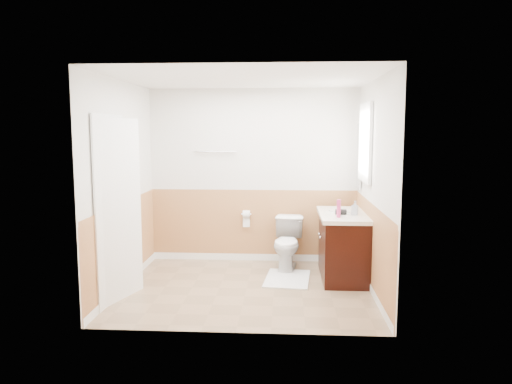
# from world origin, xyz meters

# --- Properties ---
(floor) EXTENTS (3.00, 3.00, 0.00)m
(floor) POSITION_xyz_m (0.00, 0.00, 0.00)
(floor) COLOR #8C7051
(floor) RESTS_ON ground
(ceiling) EXTENTS (3.00, 3.00, 0.00)m
(ceiling) POSITION_xyz_m (0.00, 0.00, 2.50)
(ceiling) COLOR white
(ceiling) RESTS_ON floor
(wall_back) EXTENTS (3.00, 0.00, 3.00)m
(wall_back) POSITION_xyz_m (0.00, 1.30, 1.25)
(wall_back) COLOR silver
(wall_back) RESTS_ON floor
(wall_front) EXTENTS (3.00, 0.00, 3.00)m
(wall_front) POSITION_xyz_m (0.00, -1.30, 1.25)
(wall_front) COLOR silver
(wall_front) RESTS_ON floor
(wall_left) EXTENTS (0.00, 3.00, 3.00)m
(wall_left) POSITION_xyz_m (-1.50, 0.00, 1.25)
(wall_left) COLOR silver
(wall_left) RESTS_ON floor
(wall_right) EXTENTS (0.00, 3.00, 3.00)m
(wall_right) POSITION_xyz_m (1.50, 0.00, 1.25)
(wall_right) COLOR silver
(wall_right) RESTS_ON floor
(wainscot_back) EXTENTS (3.00, 0.00, 3.00)m
(wainscot_back) POSITION_xyz_m (0.00, 1.29, 0.50)
(wainscot_back) COLOR tan
(wainscot_back) RESTS_ON floor
(wainscot_front) EXTENTS (3.00, 0.00, 3.00)m
(wainscot_front) POSITION_xyz_m (0.00, -1.29, 0.50)
(wainscot_front) COLOR tan
(wainscot_front) RESTS_ON floor
(wainscot_left) EXTENTS (0.00, 2.60, 2.60)m
(wainscot_left) POSITION_xyz_m (-1.49, 0.00, 0.50)
(wainscot_left) COLOR tan
(wainscot_left) RESTS_ON floor
(wainscot_right) EXTENTS (0.00, 2.60, 2.60)m
(wainscot_right) POSITION_xyz_m (1.49, 0.00, 0.50)
(wainscot_right) COLOR tan
(wainscot_right) RESTS_ON floor
(toilet) EXTENTS (0.46, 0.73, 0.71)m
(toilet) POSITION_xyz_m (0.50, 0.88, 0.35)
(toilet) COLOR white
(toilet) RESTS_ON floor
(bath_mat) EXTENTS (0.62, 0.85, 0.02)m
(bath_mat) POSITION_xyz_m (0.50, 0.39, 0.01)
(bath_mat) COLOR white
(bath_mat) RESTS_ON floor
(vanity_cabinet) EXTENTS (0.55, 1.10, 0.80)m
(vanity_cabinet) POSITION_xyz_m (1.21, 0.52, 0.40)
(vanity_cabinet) COLOR black
(vanity_cabinet) RESTS_ON floor
(vanity_knob_left) EXTENTS (0.03, 0.03, 0.03)m
(vanity_knob_left) POSITION_xyz_m (0.91, 0.42, 0.55)
(vanity_knob_left) COLOR white
(vanity_knob_left) RESTS_ON vanity_cabinet
(vanity_knob_right) EXTENTS (0.03, 0.03, 0.03)m
(vanity_knob_right) POSITION_xyz_m (0.91, 0.62, 0.55)
(vanity_knob_right) COLOR silver
(vanity_knob_right) RESTS_ON vanity_cabinet
(countertop) EXTENTS (0.60, 1.15, 0.05)m
(countertop) POSITION_xyz_m (1.20, 0.52, 0.83)
(countertop) COLOR white
(countertop) RESTS_ON vanity_cabinet
(sink_basin) EXTENTS (0.36, 0.36, 0.02)m
(sink_basin) POSITION_xyz_m (1.21, 0.67, 0.86)
(sink_basin) COLOR silver
(sink_basin) RESTS_ON countertop
(faucet) EXTENTS (0.02, 0.02, 0.14)m
(faucet) POSITION_xyz_m (1.39, 0.67, 0.92)
(faucet) COLOR silver
(faucet) RESTS_ON countertop
(lotion_bottle) EXTENTS (0.05, 0.05, 0.22)m
(lotion_bottle) POSITION_xyz_m (1.11, 0.21, 0.96)
(lotion_bottle) COLOR #C23271
(lotion_bottle) RESTS_ON countertop
(soap_dispenser) EXTENTS (0.10, 0.10, 0.18)m
(soap_dispenser) POSITION_xyz_m (1.33, 0.40, 0.94)
(soap_dispenser) COLOR #959CA8
(soap_dispenser) RESTS_ON countertop
(hair_dryer_body) EXTENTS (0.14, 0.07, 0.07)m
(hair_dryer_body) POSITION_xyz_m (1.16, 0.41, 0.89)
(hair_dryer_body) COLOR black
(hair_dryer_body) RESTS_ON countertop
(hair_dryer_handle) EXTENTS (0.03, 0.03, 0.07)m
(hair_dryer_handle) POSITION_xyz_m (1.13, 0.38, 0.86)
(hair_dryer_handle) COLOR black
(hair_dryer_handle) RESTS_ON countertop
(mirror_panel) EXTENTS (0.02, 0.35, 0.90)m
(mirror_panel) POSITION_xyz_m (1.48, 1.10, 1.55)
(mirror_panel) COLOR silver
(mirror_panel) RESTS_ON wall_right
(window_frame) EXTENTS (0.04, 0.80, 1.00)m
(window_frame) POSITION_xyz_m (1.47, 0.59, 1.75)
(window_frame) COLOR white
(window_frame) RESTS_ON wall_right
(window_glass) EXTENTS (0.01, 0.70, 0.90)m
(window_glass) POSITION_xyz_m (1.49, 0.59, 1.75)
(window_glass) COLOR white
(window_glass) RESTS_ON wall_right
(door) EXTENTS (0.29, 0.78, 2.04)m
(door) POSITION_xyz_m (-1.40, -0.45, 1.02)
(door) COLOR white
(door) RESTS_ON wall_left
(door_frame) EXTENTS (0.02, 0.92, 2.10)m
(door_frame) POSITION_xyz_m (-1.48, -0.45, 1.03)
(door_frame) COLOR white
(door_frame) RESTS_ON wall_left
(door_knob) EXTENTS (0.06, 0.06, 0.06)m
(door_knob) POSITION_xyz_m (-1.34, -0.12, 0.95)
(door_knob) COLOR silver
(door_knob) RESTS_ON door
(towel_bar) EXTENTS (0.62, 0.02, 0.02)m
(towel_bar) POSITION_xyz_m (-0.55, 1.25, 1.60)
(towel_bar) COLOR silver
(towel_bar) RESTS_ON wall_back
(tp_holder_bar) EXTENTS (0.14, 0.02, 0.02)m
(tp_holder_bar) POSITION_xyz_m (-0.10, 1.23, 0.70)
(tp_holder_bar) COLOR silver
(tp_holder_bar) RESTS_ON wall_back
(tp_roll) EXTENTS (0.10, 0.11, 0.11)m
(tp_roll) POSITION_xyz_m (-0.10, 1.23, 0.70)
(tp_roll) COLOR white
(tp_roll) RESTS_ON tp_holder_bar
(tp_sheet) EXTENTS (0.10, 0.01, 0.16)m
(tp_sheet) POSITION_xyz_m (-0.10, 1.23, 0.59)
(tp_sheet) COLOR white
(tp_sheet) RESTS_ON tp_roll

